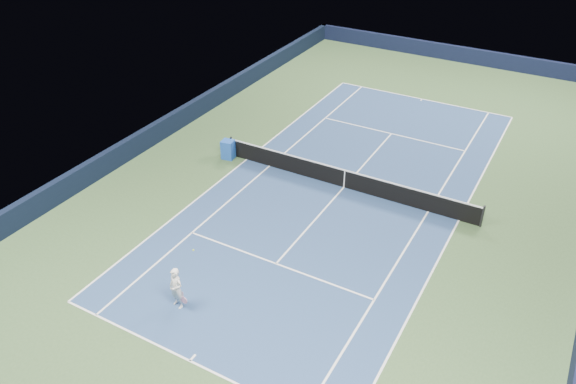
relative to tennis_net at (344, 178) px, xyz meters
The scene contains 18 objects.
ground 0.50m from the tennis_net, ahead, with size 40.00×40.00×0.00m, color #344F2B.
wall_far 19.83m from the tennis_net, 90.00° to the left, with size 22.00×0.35×1.10m, color black.
wall_left 10.83m from the tennis_net, behind, with size 0.35×40.00×1.10m, color black.
court_surface 0.50m from the tennis_net, ahead, with size 10.97×23.77×0.01m, color navy.
baseline_far 11.90m from the tennis_net, 90.00° to the left, with size 10.97×0.08×0.00m, color white.
baseline_near 11.90m from the tennis_net, 90.00° to the right, with size 10.97×0.08×0.00m, color white.
sideline_doubles_right 5.51m from the tennis_net, ahead, with size 0.08×23.77×0.00m, color white.
sideline_doubles_left 5.51m from the tennis_net, behind, with size 0.08×23.77×0.00m, color white.
sideline_singles_right 4.14m from the tennis_net, ahead, with size 0.08×23.77×0.00m, color white.
sideline_singles_left 4.14m from the tennis_net, behind, with size 0.08×23.77×0.00m, color white.
service_line_far 6.42m from the tennis_net, 90.00° to the left, with size 8.23×0.08×0.00m, color white.
service_line_near 6.42m from the tennis_net, 90.00° to the right, with size 8.23×0.08×0.00m, color white.
center_service_line 0.50m from the tennis_net, ahead, with size 0.08×12.80×0.00m, color white.
center_mark_far 11.75m from the tennis_net, 90.00° to the left, with size 0.08×0.30×0.00m, color white.
center_mark_near 11.75m from the tennis_net, 90.00° to the right, with size 0.08×0.30×0.00m, color white.
tennis_net is the anchor object (origin of this frame).
sponsor_cube 6.40m from the tennis_net, behind, with size 0.68×0.63×0.99m.
tennis_player 10.26m from the tennis_net, 100.55° to the right, with size 0.80×1.28×1.90m.
Camera 1 is at (8.67, -20.92, 14.32)m, focal length 35.00 mm.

